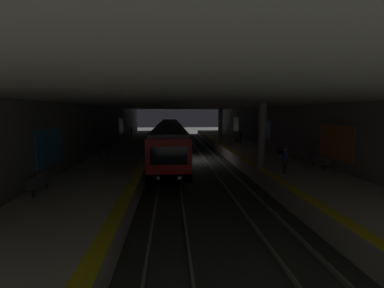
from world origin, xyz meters
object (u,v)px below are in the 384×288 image
object	(u,v)px
pillar_far	(220,125)
bench_left_mid	(300,154)
trash_bin	(103,154)
suitcase_rolling	(280,150)
metro_train	(170,135)
pillar_near	(262,136)
bench_left_far	(280,148)
person_waiting_near	(241,136)
bench_right_mid	(131,133)
person_standing_far	(132,132)
bench_left_near	(320,161)
backpack_on_floor	(237,141)
bench_right_near	(38,183)
person_walking_mid	(285,160)

from	to	relation	value
pillar_far	bench_left_mid	size ratio (longest dim) A/B	2.68
pillar_far	trash_bin	size ratio (longest dim) A/B	5.35
suitcase_rolling	metro_train	bearing A→B (deg)	47.37
pillar_near	bench_left_mid	bearing A→B (deg)	-59.73
bench_left_far	person_waiting_near	distance (m)	8.26
bench_right_mid	bench_left_far	bearing A→B (deg)	-137.42
pillar_near	bench_left_mid	size ratio (longest dim) A/B	2.68
person_waiting_near	suitcase_rolling	world-z (taller)	person_waiting_near
person_waiting_near	pillar_near	bearing A→B (deg)	170.03
pillar_far	bench_left_far	bearing A→B (deg)	-154.78
person_waiting_near	person_standing_far	bearing A→B (deg)	58.20
bench_left_near	bench_right_mid	size ratio (longest dim) A/B	1.00
pillar_far	backpack_on_floor	xyz separation A→B (m)	(0.62, -2.43, -2.08)
pillar_far	bench_right_mid	xyz separation A→B (m)	(9.69, 12.88, -1.75)
bench_right_mid	suitcase_rolling	distance (m)	25.39
person_waiting_near	person_standing_far	distance (m)	17.77
bench_right_near	bench_right_mid	world-z (taller)	same
metro_train	person_standing_far	xyz separation A→B (m)	(8.07, 6.04, -0.08)
trash_bin	person_waiting_near	bearing A→B (deg)	-56.04
bench_right_near	trash_bin	distance (m)	9.30
pillar_near	person_standing_far	distance (m)	26.85
metro_train	backpack_on_floor	distance (m)	9.01
metro_train	bench_left_mid	world-z (taller)	metro_train
suitcase_rolling	bench_right_near	bearing A→B (deg)	122.34
person_walking_mid	backpack_on_floor	world-z (taller)	person_walking_mid
pillar_far	trash_bin	xyz separation A→B (m)	(-10.68, 12.15, -1.85)
bench_left_mid	person_waiting_near	bearing A→B (deg)	8.02
bench_left_mid	pillar_far	bearing A→B (deg)	18.28
bench_left_far	person_walking_mid	bearing A→B (deg)	157.91
bench_left_near	trash_bin	bearing A→B (deg)	73.30
bench_left_near	person_walking_mid	distance (m)	3.71
bench_right_near	bench_right_mid	xyz separation A→B (m)	(29.64, 0.00, 0.00)
bench_left_far	bench_left_mid	bearing A→B (deg)	180.00
person_waiting_near	pillar_far	bearing A→B (deg)	72.24
person_standing_far	bench_right_mid	bearing A→B (deg)	14.52
bench_left_mid	bench_right_near	xyz separation A→B (m)	(-7.28, 17.07, 0.00)
bench_right_near	person_standing_far	bearing A→B (deg)	-0.59
bench_right_mid	metro_train	bearing A→B (deg)	-145.45
bench_right_mid	person_walking_mid	world-z (taller)	person_walking_mid
bench_left_far	person_standing_far	size ratio (longest dim) A/B	1.03
suitcase_rolling	person_walking_mid	bearing A→B (deg)	157.97
person_standing_far	bench_left_near	bearing A→B (deg)	-145.21
bench_left_far	suitcase_rolling	distance (m)	0.45
bench_left_near	person_standing_far	size ratio (longest dim) A/B	1.03
metro_train	person_standing_far	world-z (taller)	metro_train
pillar_far	bench_right_near	bearing A→B (deg)	147.15
bench_right_mid	trash_bin	distance (m)	20.39
pillar_near	person_waiting_near	size ratio (longest dim) A/B	2.62
person_standing_far	backpack_on_floor	xyz separation A→B (m)	(-7.94, -15.02, -0.69)
bench_left_near	bench_left_far	bearing A→B (deg)	0.00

